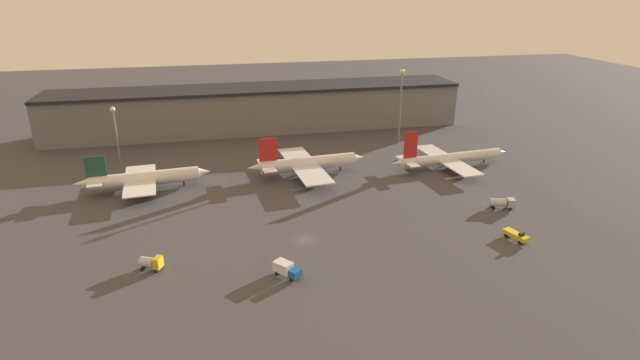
{
  "coord_description": "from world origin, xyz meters",
  "views": [
    {
      "loc": [
        -20.24,
        -106.05,
        57.84
      ],
      "look_at": [
        8.89,
        23.54,
        6.0
      ],
      "focal_mm": 28.0,
      "sensor_mm": 36.0,
      "label": 1
    }
  ],
  "objects_px": {
    "service_vehicle_0": "(286,269)",
    "service_vehicle_2": "(502,203)",
    "airplane_1": "(307,164)",
    "service_vehicle_3": "(151,263)",
    "service_vehicle_1": "(516,235)",
    "airplane_2": "(450,158)",
    "airplane_0": "(144,179)"
  },
  "relations": [
    {
      "from": "airplane_0",
      "to": "service_vehicle_1",
      "type": "bearing_deg",
      "value": -35.05
    },
    {
      "from": "service_vehicle_3",
      "to": "airplane_1",
      "type": "bearing_deg",
      "value": 72.34
    },
    {
      "from": "service_vehicle_0",
      "to": "service_vehicle_2",
      "type": "distance_m",
      "value": 67.14
    },
    {
      "from": "airplane_2",
      "to": "service_vehicle_2",
      "type": "bearing_deg",
      "value": -97.23
    },
    {
      "from": "service_vehicle_0",
      "to": "service_vehicle_3",
      "type": "relative_size",
      "value": 1.22
    },
    {
      "from": "service_vehicle_2",
      "to": "service_vehicle_1",
      "type": "bearing_deg",
      "value": -93.47
    },
    {
      "from": "service_vehicle_1",
      "to": "service_vehicle_2",
      "type": "xyz_separation_m",
      "value": [
        6.7,
        17.28,
        0.51
      ]
    },
    {
      "from": "airplane_0",
      "to": "service_vehicle_1",
      "type": "distance_m",
      "value": 105.7
    },
    {
      "from": "service_vehicle_1",
      "to": "service_vehicle_2",
      "type": "height_order",
      "value": "service_vehicle_2"
    },
    {
      "from": "service_vehicle_1",
      "to": "service_vehicle_2",
      "type": "bearing_deg",
      "value": 142.62
    },
    {
      "from": "service_vehicle_2",
      "to": "service_vehicle_3",
      "type": "xyz_separation_m",
      "value": [
        -92.08,
        -12.14,
        0.01
      ]
    },
    {
      "from": "airplane_2",
      "to": "service_vehicle_1",
      "type": "distance_m",
      "value": 52.86
    },
    {
      "from": "airplane_2",
      "to": "service_vehicle_0",
      "type": "bearing_deg",
      "value": -144.23
    },
    {
      "from": "airplane_1",
      "to": "service_vehicle_2",
      "type": "xyz_separation_m",
      "value": [
        47.41,
        -38.37,
        -1.94
      ]
    },
    {
      "from": "service_vehicle_0",
      "to": "service_vehicle_2",
      "type": "relative_size",
      "value": 0.91
    },
    {
      "from": "airplane_2",
      "to": "service_vehicle_1",
      "type": "bearing_deg",
      "value": -103.72
    },
    {
      "from": "airplane_0",
      "to": "service_vehicle_0",
      "type": "xyz_separation_m",
      "value": [
        34.25,
        -56.9,
        -1.92
      ]
    },
    {
      "from": "airplane_0",
      "to": "airplane_1",
      "type": "relative_size",
      "value": 0.99
    },
    {
      "from": "airplane_1",
      "to": "airplane_2",
      "type": "distance_m",
      "value": 48.99
    },
    {
      "from": "airplane_2",
      "to": "service_vehicle_0",
      "type": "distance_m",
      "value": 85.93
    },
    {
      "from": "service_vehicle_3",
      "to": "airplane_0",
      "type": "bearing_deg",
      "value": 120.88
    },
    {
      "from": "service_vehicle_2",
      "to": "airplane_0",
      "type": "bearing_deg",
      "value": 177.61
    },
    {
      "from": "service_vehicle_3",
      "to": "service_vehicle_1",
      "type": "bearing_deg",
      "value": 20.39
    },
    {
      "from": "service_vehicle_0",
      "to": "service_vehicle_1",
      "type": "xyz_separation_m",
      "value": [
        57.07,
        3.75,
        -0.46
      ]
    },
    {
      "from": "airplane_1",
      "to": "service_vehicle_1",
      "type": "bearing_deg",
      "value": -58.66
    },
    {
      "from": "airplane_1",
      "to": "service_vehicle_1",
      "type": "xyz_separation_m",
      "value": [
        40.71,
        -55.65,
        -2.46
      ]
    },
    {
      "from": "airplane_1",
      "to": "airplane_2",
      "type": "height_order",
      "value": "airplane_2"
    },
    {
      "from": "service_vehicle_1",
      "to": "airplane_1",
      "type": "bearing_deg",
      "value": -159.99
    },
    {
      "from": "service_vehicle_2",
      "to": "service_vehicle_3",
      "type": "height_order",
      "value": "service_vehicle_3"
    },
    {
      "from": "airplane_0",
      "to": "service_vehicle_1",
      "type": "relative_size",
      "value": 5.8
    },
    {
      "from": "airplane_0",
      "to": "service_vehicle_3",
      "type": "xyz_separation_m",
      "value": [
        5.94,
        -48.02,
        -1.86
      ]
    },
    {
      "from": "airplane_1",
      "to": "service_vehicle_3",
      "type": "bearing_deg",
      "value": -136.34
    }
  ]
}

